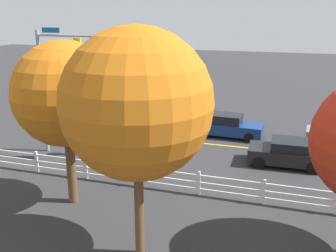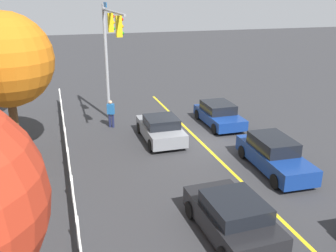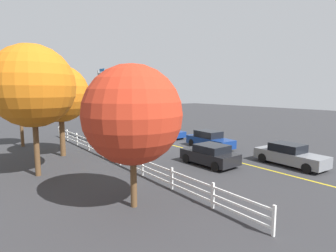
% 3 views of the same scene
% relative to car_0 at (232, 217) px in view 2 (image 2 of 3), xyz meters
% --- Properties ---
extents(ground_plane, '(120.00, 120.00, 0.00)m').
position_rel_car_0_xyz_m(ground_plane, '(8.15, -2.14, -0.71)').
color(ground_plane, '#2D2D30').
extents(lane_center_stripe, '(28.00, 0.16, 0.01)m').
position_rel_car_0_xyz_m(lane_center_stripe, '(4.15, -2.14, -0.71)').
color(lane_center_stripe, gold).
rests_on(lane_center_stripe, ground_plane).
extents(signal_assembly, '(6.79, 0.38, 7.24)m').
position_rel_car_0_xyz_m(signal_assembly, '(11.90, 2.01, 4.36)').
color(signal_assembly, gray).
rests_on(signal_assembly, ground_plane).
extents(car_0, '(4.02, 2.13, 1.44)m').
position_rel_car_0_xyz_m(car_0, '(0.00, 0.00, 0.00)').
color(car_0, black).
rests_on(car_0, ground_plane).
extents(car_1, '(4.11, 2.02, 1.39)m').
position_rel_car_0_xyz_m(car_1, '(9.01, -0.11, -0.04)').
color(car_1, slate).
rests_on(car_1, ground_plane).
extents(car_3, '(4.15, 1.98, 1.37)m').
position_rel_car_0_xyz_m(car_3, '(10.46, -4.26, -0.04)').
color(car_3, navy).
rests_on(car_3, ground_plane).
extents(car_4, '(4.73, 1.98, 1.52)m').
position_rel_car_0_xyz_m(car_4, '(3.97, -4.07, 0.02)').
color(car_4, navy).
rests_on(car_4, ground_plane).
extents(pedestrian, '(0.43, 0.48, 1.69)m').
position_rel_car_0_xyz_m(pedestrian, '(11.96, 2.16, 0.22)').
color(pedestrian, '#191E3F').
rests_on(pedestrian, ground_plane).
extents(white_rail_fence, '(26.10, 0.10, 1.15)m').
position_rel_car_0_xyz_m(white_rail_fence, '(5.15, 4.97, -0.11)').
color(white_rail_fence, white).
rests_on(white_rail_fence, ground_plane).
extents(tree_3, '(4.37, 4.37, 7.04)m').
position_rel_car_0_xyz_m(tree_3, '(8.86, 7.27, 4.13)').
color(tree_3, brown).
rests_on(tree_3, ground_plane).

